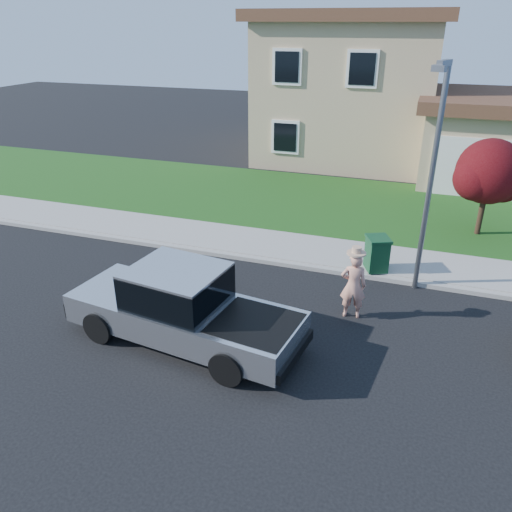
% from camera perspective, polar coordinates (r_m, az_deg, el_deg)
% --- Properties ---
extents(ground, '(80.00, 80.00, 0.00)m').
position_cam_1_polar(ground, '(12.14, -2.95, -6.48)').
color(ground, black).
rests_on(ground, ground).
extents(curb, '(40.00, 0.20, 0.12)m').
position_cam_1_polar(curb, '(14.27, 5.09, -1.14)').
color(curb, gray).
rests_on(curb, ground).
extents(sidewalk, '(40.00, 2.00, 0.15)m').
position_cam_1_polar(sidewalk, '(15.23, 6.11, 0.66)').
color(sidewalk, gray).
rests_on(sidewalk, ground).
extents(lawn, '(40.00, 7.00, 0.10)m').
position_cam_1_polar(lawn, '(19.35, 9.21, 5.84)').
color(lawn, '#124113').
rests_on(lawn, ground).
extents(house, '(14.00, 11.30, 6.85)m').
position_cam_1_polar(house, '(26.26, 13.71, 17.58)').
color(house, tan).
rests_on(house, ground).
extents(pickup_truck, '(5.46, 2.45, 1.73)m').
position_cam_1_polar(pickup_truck, '(10.84, -8.37, -5.97)').
color(pickup_truck, black).
rests_on(pickup_truck, ground).
extents(woman, '(0.65, 0.48, 1.81)m').
position_cam_1_polar(woman, '(11.79, 11.07, -3.19)').
color(woman, '#E1947B').
rests_on(woman, ground).
extents(ornamental_tree, '(2.25, 2.03, 3.08)m').
position_cam_1_polar(ornamental_tree, '(17.25, 25.18, 8.41)').
color(ornamental_tree, black).
rests_on(ornamental_tree, lawn).
extents(trash_bin, '(0.80, 0.85, 0.95)m').
position_cam_1_polar(trash_bin, '(14.02, 13.66, 0.30)').
color(trash_bin, '#103B1F').
rests_on(trash_bin, sidewalk).
extents(street_lamp, '(0.42, 0.73, 5.64)m').
position_cam_1_polar(street_lamp, '(12.65, 19.44, 9.35)').
color(street_lamp, slate).
rests_on(street_lamp, ground).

